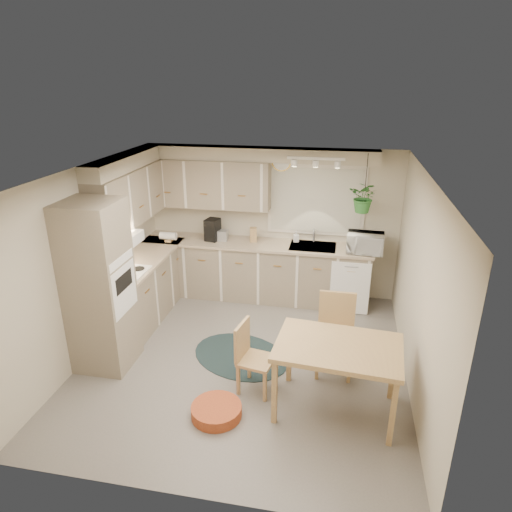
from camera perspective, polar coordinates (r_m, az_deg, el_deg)
name	(u,v)px	position (r m, az deg, el deg)	size (l,w,h in m)	color
floor	(244,359)	(6.01, -1.50, -12.78)	(4.20, 4.20, 0.00)	slate
ceiling	(242,173)	(5.06, -1.76, 10.28)	(4.20, 4.20, 0.00)	silver
wall_back	(271,222)	(7.36, 1.92, 4.26)	(4.00, 0.04, 2.40)	#BDB49C
wall_front	(184,383)	(3.67, -8.96, -15.37)	(4.00, 0.04, 2.40)	#BDB49C
wall_left	(89,262)	(6.14, -20.15, -0.68)	(0.04, 4.20, 2.40)	#BDB49C
wall_right	(419,288)	(5.39, 19.68, -3.76)	(0.04, 4.20, 2.40)	#BDB49C
base_cab_left	(145,288)	(7.00, -13.71, -3.89)	(0.60, 1.85, 0.90)	gray
base_cab_back	(256,271)	(7.37, -0.06, -1.91)	(3.60, 0.60, 0.90)	gray
counter_left	(143,259)	(6.82, -13.98, -0.33)	(0.64, 1.89, 0.04)	tan
counter_back	(255,244)	(7.19, -0.08, 1.50)	(3.64, 0.64, 0.04)	tan
oven_stack	(99,287)	(5.75, -19.01, -3.70)	(0.65, 0.65, 2.10)	gray
wall_oven_face	(124,289)	(5.60, -16.16, -4.03)	(0.02, 0.56, 0.58)	white
upper_cab_left	(132,195)	(6.71, -15.29, 7.34)	(0.35, 2.00, 0.75)	gray
upper_cab_back	(207,183)	(7.25, -6.17, 9.00)	(2.00, 0.35, 0.75)	gray
soffit_left	(126,161)	(6.63, -15.90, 11.32)	(0.30, 2.00, 0.20)	#BDB49C
soffit_back	(257,154)	(6.99, 0.17, 12.63)	(3.60, 0.30, 0.20)	#BDB49C
cooktop	(125,273)	(6.33, -16.02, -2.03)	(0.52, 0.58, 0.02)	white
range_hood	(120,241)	(6.18, -16.62, 1.86)	(0.40, 0.60, 0.14)	white
window_blinds	(316,200)	(7.15, 7.51, 6.90)	(1.40, 0.02, 1.00)	beige
window_frame	(316,200)	(7.16, 7.51, 6.92)	(1.50, 0.02, 1.10)	beige
sink	(313,249)	(7.10, 7.09, 0.89)	(0.70, 0.48, 0.10)	#9A9CA1
dishwasher_front	(350,288)	(6.99, 11.63, -3.98)	(0.58, 0.01, 0.83)	white
track_light_bar	(316,158)	(6.49, 7.50, 12.01)	(0.80, 0.04, 0.04)	white
wall_clock	(281,161)	(7.07, 3.20, 11.71)	(0.30, 0.30, 0.03)	gold
dining_table	(336,378)	(5.08, 9.98, -14.81)	(1.29, 0.86, 0.81)	tan
chair_left	(257,358)	(5.28, 0.10, -12.69)	(0.39, 0.39, 0.84)	tan
chair_back	(335,337)	(5.61, 9.87, -9.89)	(0.46, 0.46, 0.98)	tan
braided_rug	(241,356)	(6.06, -1.93, -12.36)	(1.31, 0.98, 0.01)	black
pet_bed	(216,411)	(5.15, -4.97, -18.74)	(0.54, 0.54, 0.13)	#B15023
microwave	(365,241)	(6.93, 13.50, 1.85)	(0.53, 0.29, 0.36)	white
soap_bottle	(296,240)	(7.23, 5.02, 2.06)	(0.08, 0.18, 0.08)	white
hanging_plant	(364,201)	(6.75, 13.36, 6.75)	(0.41, 0.45, 0.35)	#2D6F2C
coffee_maker	(213,230)	(7.29, -5.44, 3.31)	(0.20, 0.24, 0.35)	black
toaster	(219,235)	(7.31, -4.62, 2.64)	(0.27, 0.16, 0.17)	#9A9CA1
knife_block	(253,235)	(7.21, -0.35, 2.69)	(0.10, 0.10, 0.23)	tan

